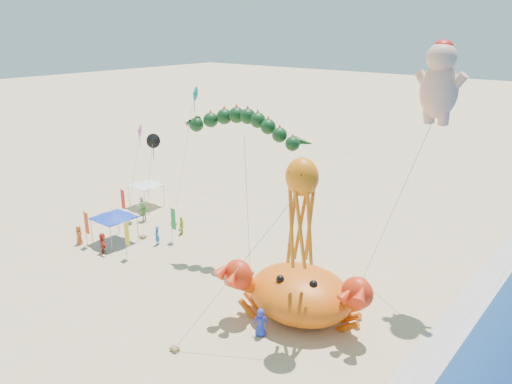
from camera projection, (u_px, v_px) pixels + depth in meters
ground at (260, 292)px, 35.06m from camera, size 320.00×320.00×0.00m
foam_strip at (427, 361)px, 27.88m from camera, size 320.00×320.00×0.00m
crab_inflatable at (299, 292)px, 31.53m from camera, size 9.27×7.76×4.06m
dragon_kite at (243, 130)px, 36.29m from camera, size 10.26×3.70×11.74m
cherub_kite at (440, 81)px, 30.15m from camera, size 5.13×2.04×17.04m
octopus_kite at (301, 204)px, 27.57m from camera, size 5.76×6.81×11.09m
canopy_blue at (113, 215)px, 42.44m from camera, size 3.28×3.28×2.71m
canopy_white at (146, 184)px, 50.98m from camera, size 3.02×3.02×2.71m
feather_flags at (127, 219)px, 42.83m from camera, size 8.07×5.65×3.20m
beachgoers at (151, 235)px, 42.34m from camera, size 25.53×9.48×1.89m
small_kites at (160, 133)px, 45.11m from camera, size 6.01×7.47×12.65m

